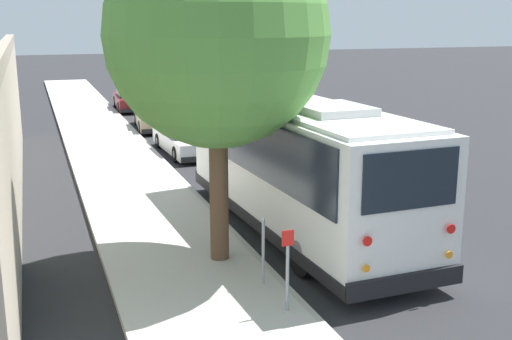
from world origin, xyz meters
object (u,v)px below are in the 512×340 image
object	(u,v)px
shuttle_bus	(299,161)
sign_post_near	(287,270)
parked_sedan_maroon	(132,99)
street_tree	(215,19)
parked_sedan_tan	(155,116)
sign_post_far	(263,252)
parked_sedan_white	(186,139)

from	to	relation	value
shuttle_bus	sign_post_near	bearing A→B (deg)	152.35
parked_sedan_maroon	street_tree	bearing A→B (deg)	178.12
street_tree	sign_post_near	size ratio (longest dim) A/B	5.12
parked_sedan_tan	sign_post_far	bearing A→B (deg)	-179.54
parked_sedan_maroon	sign_post_near	distance (m)	27.10
sign_post_far	parked_sedan_maroon	bearing A→B (deg)	-3.25
shuttle_bus	parked_sedan_white	size ratio (longest dim) A/B	2.03
parked_sedan_white	parked_sedan_maroon	distance (m)	12.74
sign_post_far	parked_sedan_white	bearing A→B (deg)	-7.00
shuttle_bus	street_tree	bearing A→B (deg)	116.36
street_tree	shuttle_bus	bearing A→B (deg)	-61.29
shuttle_bus	parked_sedan_white	xyz separation A→B (m)	(10.02, 0.43, -1.22)
sign_post_near	sign_post_far	bearing A→B (deg)	0.00
parked_sedan_maroon	sign_post_near	bearing A→B (deg)	179.45
shuttle_bus	sign_post_far	world-z (taller)	shuttle_bus
shuttle_bus	parked_sedan_tan	xyz separation A→B (m)	(16.03, 0.52, -1.20)
street_tree	sign_post_near	distance (m)	5.19
shuttle_bus	parked_sedan_maroon	bearing A→B (deg)	-0.92
parked_sedan_white	parked_sedan_tan	distance (m)	6.01
parked_sedan_white	sign_post_far	xyz separation A→B (m)	(-13.09, 1.61, 0.23)
sign_post_near	sign_post_far	world-z (taller)	sign_post_near
sign_post_far	sign_post_near	bearing A→B (deg)	-180.00
parked_sedan_tan	shuttle_bus	bearing A→B (deg)	-173.15
sign_post_far	parked_sedan_tan	bearing A→B (deg)	-4.54
shuttle_bus	parked_sedan_tan	bearing A→B (deg)	-0.50
parked_sedan_white	sign_post_far	world-z (taller)	sign_post_far
parked_sedan_tan	parked_sedan_white	bearing A→B (deg)	-174.13
parked_sedan_tan	parked_sedan_maroon	xyz separation A→B (m)	(6.73, 0.05, 0.02)
parked_sedan_white	parked_sedan_maroon	xyz separation A→B (m)	(12.74, 0.14, 0.04)
parked_sedan_tan	parked_sedan_maroon	world-z (taller)	parked_sedan_maroon
parked_sedan_tan	sign_post_near	xyz separation A→B (m)	(-20.33, 1.52, 0.32)
parked_sedan_white	street_tree	size ratio (longest dim) A/B	0.61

